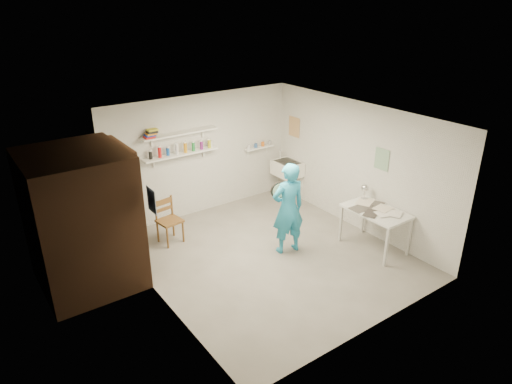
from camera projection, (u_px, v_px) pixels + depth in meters
floor at (270, 256)px, 7.80m from camera, size 4.00×4.50×0.02m
ceiling at (271, 118)px, 6.84m from camera, size 4.00×4.50×0.02m
wall_back at (201, 155)px, 9.01m from camera, size 4.00×0.02×2.40m
wall_front at (381, 250)px, 5.63m from camera, size 4.00×0.02×2.40m
wall_left at (154, 225)px, 6.25m from camera, size 0.02×4.50×2.40m
wall_right at (357, 166)px, 8.39m from camera, size 0.02×4.50×2.40m
doorway_recess at (128, 211)px, 7.12m from camera, size 0.02×0.90×2.00m
corridor_box at (82, 220)px, 6.73m from camera, size 1.40×1.50×2.10m
door_lintel at (122, 146)px, 6.72m from camera, size 0.06×1.05×0.10m
door_jamb_near at (142, 222)px, 6.76m from camera, size 0.06×0.10×2.00m
door_jamb_far at (118, 200)px, 7.51m from camera, size 0.06×0.10×2.00m
shelf_lower at (181, 154)px, 8.59m from camera, size 1.50×0.22×0.03m
shelf_upper at (180, 133)px, 8.43m from camera, size 1.50×0.22×0.03m
ledge_shelf at (259, 147)px, 9.69m from camera, size 0.70×0.14×0.03m
poster_left at (151, 200)px, 6.16m from camera, size 0.01×0.28×0.36m
poster_right_a at (294, 127)px, 9.59m from camera, size 0.01×0.34×0.42m
poster_right_b at (382, 159)px, 7.85m from camera, size 0.01×0.30×0.38m
belfast_sink at (287, 168)px, 9.72m from camera, size 0.48×0.60×0.30m
man at (288, 209)px, 7.65m from camera, size 0.65×0.49×1.62m
wall_clock at (279, 190)px, 7.68m from camera, size 0.29×0.09×0.29m
wooden_chair at (170, 221)px, 8.08m from camera, size 0.44×0.42×0.84m
work_table at (374, 229)px, 7.90m from camera, size 0.66×1.10×0.74m
desk_lamp at (365, 188)px, 8.10m from camera, size 0.14×0.14×0.14m
spray_cans at (181, 149)px, 8.55m from camera, size 1.29×0.06×0.17m
book_stack at (151, 134)px, 8.09m from camera, size 0.26×0.14×0.14m
ledge_pots at (259, 145)px, 9.67m from camera, size 0.48×0.07×0.09m
papers at (376, 209)px, 7.75m from camera, size 0.30×0.22×0.03m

